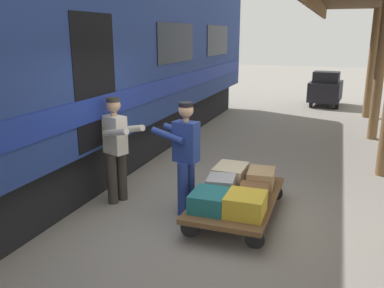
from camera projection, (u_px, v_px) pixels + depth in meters
name	position (u px, v px, depth m)	size (l,w,h in m)	color
ground_plane	(212.00, 219.00, 6.01)	(60.00, 60.00, 0.00)	gray
train_car	(15.00, 71.00, 6.55)	(3.02, 18.56, 4.00)	navy
luggage_cart	(237.00, 199.00, 6.01)	(1.14, 2.06, 0.33)	brown
suitcase_yellow_case	(245.00, 204.00, 5.37)	(0.51, 0.54, 0.28)	gold
suitcase_gray_aluminum	(221.00, 186.00, 6.05)	(0.40, 0.45, 0.27)	#9EA0A5
suitcase_teal_softside	(210.00, 200.00, 5.53)	(0.48, 0.56, 0.25)	#1E666B
suitcase_brown_leather	(254.00, 193.00, 5.90)	(0.42, 0.62, 0.16)	brown
suitcase_cream_canvas	(230.00, 174.00, 6.56)	(0.48, 0.62, 0.27)	beige
suitcase_tan_vintage	(261.00, 178.00, 6.40)	(0.40, 0.54, 0.25)	tan
porter_in_overalls	(185.00, 154.00, 6.01)	(0.71, 0.50, 1.70)	navy
porter_by_door	(116.00, 147.00, 6.39)	(0.74, 0.58, 1.70)	#332D28
baggage_tug	(325.00, 89.00, 15.16)	(1.23, 1.78, 1.30)	black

